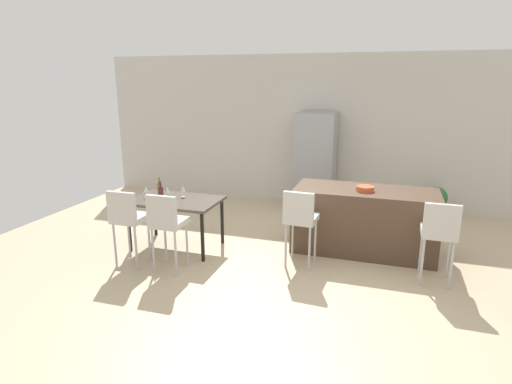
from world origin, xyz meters
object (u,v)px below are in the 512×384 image
(wine_bottle_left, at_px, (160,189))
(potted_plant, at_px, (435,201))
(wine_glass_far, at_px, (167,190))
(refrigerator, at_px, (315,162))
(wine_glass_right, at_px, (183,189))
(dining_chair_near, at_px, (127,216))
(wine_bottle_middle, at_px, (161,195))
(bar_chair_middle, at_px, (439,230))
(wine_glass_near, at_px, (146,189))
(dining_table, at_px, (176,204))
(dining_chair_far, at_px, (166,220))
(bar_chair_left, at_px, (300,216))
(kitchen_island, at_px, (364,220))
(fruit_bowl, at_px, (365,189))

(wine_bottle_left, relative_size, potted_plant, 0.47)
(wine_glass_far, bearing_deg, potted_plant, 33.30)
(refrigerator, height_order, potted_plant, refrigerator)
(wine_glass_right, bearing_deg, dining_chair_near, -110.02)
(wine_bottle_middle, height_order, wine_glass_far, wine_bottle_middle)
(bar_chair_middle, relative_size, wine_glass_right, 6.03)
(wine_glass_near, xyz_separation_m, refrigerator, (2.04, 2.60, 0.06))
(dining_table, xyz_separation_m, potted_plant, (3.74, 2.55, -0.31))
(dining_chair_near, relative_size, refrigerator, 0.57)
(dining_chair_far, xyz_separation_m, wine_glass_far, (-0.42, 0.78, 0.17))
(dining_chair_near, bearing_deg, wine_glass_right, 69.98)
(bar_chair_left, height_order, wine_glass_right, bar_chair_left)
(bar_chair_left, bearing_deg, dining_chair_far, -156.81)
(wine_glass_far, bearing_deg, dining_chair_near, -101.41)
(potted_plant, bearing_deg, wine_glass_right, -146.97)
(wine_glass_near, distance_m, potted_plant, 4.96)
(wine_bottle_left, bearing_deg, dining_chair_near, -88.01)
(dining_chair_far, relative_size, wine_bottle_middle, 3.24)
(refrigerator, bearing_deg, dining_chair_far, -111.20)
(wine_bottle_left, distance_m, wine_glass_right, 0.37)
(dining_chair_near, height_order, refrigerator, refrigerator)
(kitchen_island, bearing_deg, dining_chair_far, -147.58)
(dining_table, xyz_separation_m, wine_glass_near, (-0.45, -0.04, 0.20))
(wine_bottle_left, bearing_deg, wine_glass_near, -131.63)
(dining_table, relative_size, wine_glass_right, 7.35)
(dining_chair_near, relative_size, wine_glass_far, 6.03)
(bar_chair_middle, distance_m, wine_bottle_middle, 3.64)
(wine_glass_far, xyz_separation_m, wine_glass_near, (-0.33, -0.05, 0.00))
(dining_chair_near, distance_m, dining_chair_far, 0.58)
(kitchen_island, bearing_deg, bar_chair_middle, -41.71)
(bar_chair_middle, relative_size, dining_chair_near, 1.00)
(wine_glass_near, height_order, refrigerator, refrigerator)
(bar_chair_left, relative_size, dining_chair_near, 1.00)
(dining_chair_near, xyz_separation_m, wine_bottle_left, (-0.03, 0.88, 0.15))
(potted_plant, bearing_deg, dining_table, -145.71)
(bar_chair_middle, distance_m, refrigerator, 3.31)
(bar_chair_left, xyz_separation_m, wine_bottle_middle, (-1.95, -0.16, 0.17))
(dining_chair_near, bearing_deg, wine_bottle_left, 91.99)
(bar_chair_left, relative_size, dining_chair_far, 1.00)
(wine_glass_right, bearing_deg, bar_chair_left, -7.71)
(wine_glass_far, xyz_separation_m, potted_plant, (3.87, 2.54, -0.51))
(kitchen_island, height_order, wine_bottle_left, wine_bottle_left)
(bar_chair_left, relative_size, wine_bottle_middle, 3.24)
(dining_chair_far, distance_m, refrigerator, 3.58)
(wine_bottle_left, height_order, fruit_bowl, wine_bottle_left)
(bar_chair_left, xyz_separation_m, fruit_bowl, (0.76, 0.72, 0.26))
(wine_bottle_left, bearing_deg, wine_glass_right, 6.17)
(bar_chair_left, xyz_separation_m, dining_chair_near, (-2.16, -0.68, 0.00))
(dining_chair_far, xyz_separation_m, wine_bottle_left, (-0.61, 0.88, 0.15))
(wine_bottle_middle, distance_m, wine_glass_far, 0.27)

